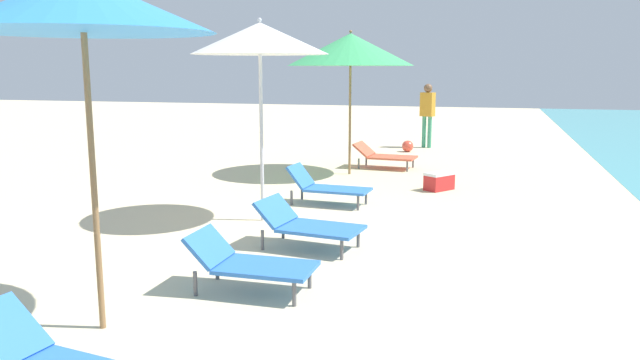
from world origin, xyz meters
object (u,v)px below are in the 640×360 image
object	(u,v)px
lounger_fourth_inland	(308,224)
umbrella_third	(82,4)
lounger_third_shoreside	(249,262)
lounger_fourth_shoreside	(327,186)
umbrella_fourth	(260,39)
person_walking_mid	(427,109)
lounger_farthest_shoreside	(384,155)
umbrella_farthest	(351,50)
cooler_box	(439,181)
beach_ball	(408,146)

from	to	relation	value
lounger_fourth_inland	umbrella_third	bearing A→B (deg)	-102.14
lounger_third_shoreside	lounger_fourth_shoreside	world-z (taller)	lounger_fourth_shoreside
lounger_fourth_inland	umbrella_fourth	bearing A→B (deg)	138.86
lounger_third_shoreside	person_walking_mid	xyz separation A→B (m)	(0.45, 11.67, 0.76)
lounger_farthest_shoreside	person_walking_mid	size ratio (longest dim) A/B	0.79
umbrella_farthest	lounger_farthest_shoreside	xyz separation A→B (m)	(0.55, 0.95, -2.21)
lounger_fourth_shoreside	cooler_box	distance (m)	2.34
umbrella_third	beach_ball	size ratio (longest dim) A/B	9.74
umbrella_fourth	person_walking_mid	world-z (taller)	umbrella_fourth
umbrella_fourth	beach_ball	world-z (taller)	umbrella_fourth
lounger_third_shoreside	lounger_fourth_shoreside	size ratio (longest dim) A/B	0.91
umbrella_fourth	beach_ball	size ratio (longest dim) A/B	9.45
umbrella_fourth	umbrella_farthest	size ratio (longest dim) A/B	0.97
umbrella_third	person_walking_mid	distance (m)	12.96
umbrella_third	beach_ball	distance (m)	12.07
umbrella_farthest	cooler_box	bearing A→B (deg)	-32.50
umbrella_fourth	beach_ball	xyz separation A→B (m)	(0.98, 7.93, -2.37)
lounger_farthest_shoreside	cooler_box	xyz separation A→B (m)	(1.36, -2.17, -0.12)
cooler_box	lounger_fourth_shoreside	bearing A→B (deg)	-133.58
lounger_fourth_inland	beach_ball	xyz separation A→B (m)	(-0.03, 9.09, -0.15)
lounger_third_shoreside	beach_ball	size ratio (longest dim) A/B	4.04
umbrella_fourth	umbrella_third	bearing A→B (deg)	-89.30
umbrella_third	lounger_farthest_shoreside	world-z (taller)	umbrella_third
umbrella_fourth	umbrella_farthest	world-z (taller)	umbrella_farthest
umbrella_third	person_walking_mid	xyz separation A→B (m)	(1.31, 12.80, -1.55)
umbrella_fourth	lounger_farthest_shoreside	bearing A→B (deg)	80.54
lounger_fourth_inland	cooler_box	bearing A→B (deg)	81.31
lounger_third_shoreside	umbrella_fourth	distance (m)	3.63
lounger_fourth_inland	umbrella_farthest	world-z (taller)	umbrella_farthest
person_walking_mid	lounger_third_shoreside	bearing A→B (deg)	19.66
person_walking_mid	cooler_box	distance (m)	6.14
person_walking_mid	cooler_box	size ratio (longest dim) A/B	2.88
lounger_fourth_inland	beach_ball	world-z (taller)	lounger_fourth_inland
umbrella_third	lounger_fourth_shoreside	distance (m)	5.62
umbrella_farthest	person_walking_mid	xyz separation A→B (m)	(1.05, 4.79, -1.44)
umbrella_farthest	umbrella_fourth	bearing A→B (deg)	-94.20
umbrella_third	cooler_box	xyz separation A→B (m)	(2.17, 6.79, -2.44)
person_walking_mid	lounger_fourth_inland	bearing A→B (deg)	19.96
umbrella_third	lounger_farthest_shoreside	size ratio (longest dim) A/B	2.12
lounger_third_shoreside	umbrella_farthest	world-z (taller)	umbrella_farthest
lounger_farthest_shoreside	umbrella_fourth	bearing A→B (deg)	-94.42
umbrella_farthest	beach_ball	bearing A→B (deg)	79.83
lounger_fourth_shoreside	person_walking_mid	bearing A→B (deg)	88.52
lounger_third_shoreside	cooler_box	bearing A→B (deg)	76.87
umbrella_third	lounger_farthest_shoreside	distance (m)	9.28
umbrella_third	cooler_box	distance (m)	7.53
umbrella_farthest	lounger_farthest_shoreside	distance (m)	2.47
lounger_third_shoreside	umbrella_farthest	size ratio (longest dim) A/B	0.42
lounger_fourth_inland	person_walking_mid	world-z (taller)	person_walking_mid
umbrella_third	umbrella_farthest	xyz separation A→B (m)	(0.26, 8.00, -0.11)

